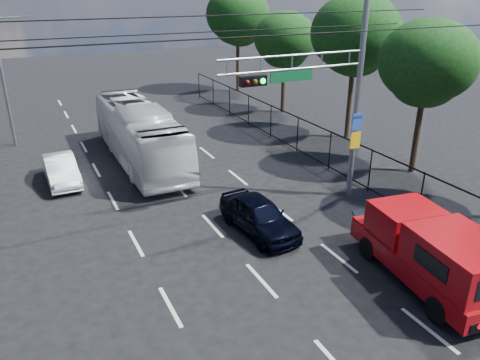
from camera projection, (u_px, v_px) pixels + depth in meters
lane_markings at (166, 174)px, 23.06m from camera, size 6.12×38.00×0.01m
signal_mast at (335, 79)px, 18.16m from camera, size 6.43×0.39×9.50m
streetlight_left at (6, 77)px, 25.64m from camera, size 2.09×0.22×7.08m
utility_wires at (198, 29)px, 15.97m from camera, size 22.00×5.04×0.74m
fence_right at (316, 143)px, 24.20m from camera, size 0.06×34.03×2.00m
tree_right_b at (427, 68)px, 21.47m from camera, size 4.50×4.50×7.31m
tree_right_c at (355, 40)px, 26.43m from camera, size 5.10×5.10×8.29m
tree_right_d at (285, 43)px, 32.42m from camera, size 4.32×4.32×7.02m
tree_right_e at (238, 19)px, 38.73m from camera, size 5.28×5.28×8.58m
red_pickup at (432, 251)px, 14.20m from camera, size 2.83×6.00×2.15m
navy_hatchback at (259, 215)px, 17.43m from camera, size 1.91×4.08×1.35m
white_bus at (139, 133)px, 24.22m from camera, size 2.53×10.70×2.98m
white_van at (61, 170)px, 21.81m from camera, size 1.44×3.88×1.27m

